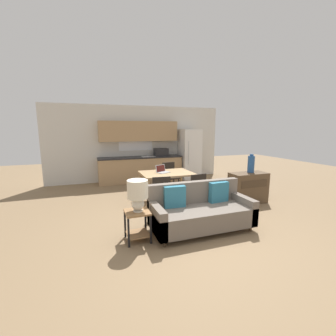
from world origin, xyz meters
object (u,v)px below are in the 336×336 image
object	(u,v)px
credenza	(248,188)
laptop	(162,171)
dining_chair_near_left	(160,192)
couch	(200,211)
dining_table	(167,175)
side_table	(137,221)
table_lamp	(138,192)
vase	(251,164)
refrigerator	(189,154)
dining_chair_far_right	(170,175)
dining_chair_near_right	(195,189)

from	to	relation	value
credenza	laptop	distance (m)	2.25
dining_chair_near_left	couch	bearing A→B (deg)	119.87
dining_table	dining_chair_near_left	bearing A→B (deg)	-117.60
side_table	table_lamp	world-z (taller)	table_lamp
dining_table	credenza	world-z (taller)	credenza
dining_table	vase	bearing A→B (deg)	-22.13
couch	laptop	xyz separation A→B (m)	(-0.13, 1.89, 0.45)
refrigerator	dining_chair_far_right	size ratio (longest dim) A/B	2.15
table_lamp	dining_table	bearing A→B (deg)	58.49
couch	laptop	bearing A→B (deg)	94.01
vase	dining_chair_far_right	size ratio (longest dim) A/B	0.54
side_table	couch	bearing A→B (deg)	2.23
couch	credenza	world-z (taller)	couch
credenza	vase	size ratio (longest dim) A/B	2.03
dining_table	dining_chair_near_left	xyz separation A→B (m)	(-0.43, -0.83, -0.21)
refrigerator	dining_chair_near_right	size ratio (longest dim) A/B	2.15
dining_chair_near_left	dining_chair_far_right	bearing A→B (deg)	-111.12
table_lamp	dining_chair_far_right	size ratio (longest dim) A/B	0.62
dining_chair_far_right	laptop	world-z (taller)	laptop
dining_chair_far_right	laptop	distance (m)	1.03
dining_table	dining_chair_far_right	xyz separation A→B (m)	(0.42, 0.87, -0.21)
side_table	credenza	size ratio (longest dim) A/B	0.55
couch	table_lamp	bearing A→B (deg)	-177.38
vase	dining_chair_near_left	xyz separation A→B (m)	(-2.44, -0.01, -0.52)
dining_chair_far_right	laptop	xyz separation A→B (m)	(-0.52, -0.82, 0.32)
couch	dining_chair_near_right	size ratio (longest dim) A/B	2.19
couch	vase	xyz separation A→B (m)	(1.98, 1.03, 0.65)
dining_chair_far_right	dining_chair_near_left	bearing A→B (deg)	-121.84
vase	laptop	xyz separation A→B (m)	(-2.11, 0.86, -0.20)
table_lamp	dining_chair_far_right	xyz separation A→B (m)	(1.58, 2.77, -0.37)
credenza	laptop	bearing A→B (deg)	155.66
refrigerator	side_table	xyz separation A→B (m)	(-2.89, -4.19, -0.58)
dining_chair_far_right	dining_chair_near_left	size ratio (longest dim) A/B	1.00
dining_chair_near_left	laptop	distance (m)	0.99
table_lamp	credenza	distance (m)	3.28
table_lamp	couch	bearing A→B (deg)	2.62
dining_table	couch	xyz separation A→B (m)	(0.03, -1.85, -0.34)
dining_table	table_lamp	xyz separation A→B (m)	(-1.17, -1.90, 0.16)
side_table	credenza	world-z (taller)	credenza
side_table	dining_chair_far_right	xyz separation A→B (m)	(1.60, 2.76, 0.14)
dining_chair_near_right	dining_table	bearing A→B (deg)	-68.06
couch	dining_chair_near_left	size ratio (longest dim) A/B	2.19
refrigerator	side_table	bearing A→B (deg)	-124.62
couch	dining_chair_near_right	xyz separation A→B (m)	(0.40, 1.01, 0.13)
dining_chair_near_left	table_lamp	bearing A→B (deg)	61.21
laptop	dining_chair_far_right	bearing A→B (deg)	31.51
dining_chair_far_right	vase	bearing A→B (deg)	-51.92
dining_chair_near_left	laptop	xyz separation A→B (m)	(0.33, 0.87, 0.32)
side_table	vase	distance (m)	3.43
couch	credenza	bearing A→B (deg)	27.49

